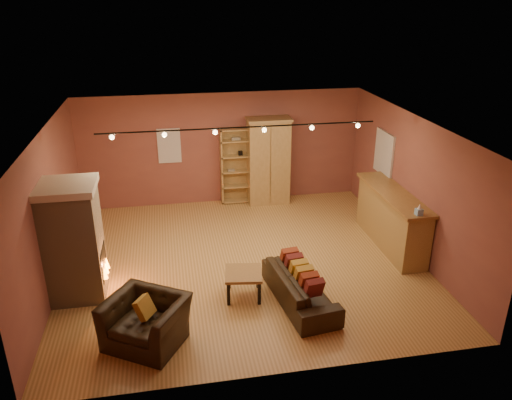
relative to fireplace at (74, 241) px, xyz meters
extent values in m
plane|color=olive|center=(3.04, 0.60, -1.06)|extent=(7.00, 7.00, 0.00)
plane|color=brown|center=(3.04, 0.60, 1.74)|extent=(7.00, 7.00, 0.00)
cube|color=brown|center=(3.04, 3.85, 0.34)|extent=(7.00, 0.02, 2.80)
cube|color=brown|center=(-0.46, 0.60, 0.34)|extent=(0.02, 6.50, 2.80)
cube|color=brown|center=(6.54, 0.60, 0.34)|extent=(0.02, 6.50, 2.80)
cube|color=tan|center=(-0.01, 0.00, -0.06)|extent=(0.90, 0.90, 2.00)
cube|color=beige|center=(-0.01, 0.00, 1.00)|extent=(0.98, 0.98, 0.12)
cube|color=black|center=(0.40, 0.00, -0.46)|extent=(0.10, 0.65, 0.55)
cone|color=orange|center=(0.46, 0.00, -0.58)|extent=(0.10, 0.10, 0.22)
cube|color=silver|center=(1.74, 3.83, 0.49)|extent=(0.56, 0.04, 0.86)
cube|color=tan|center=(3.37, 3.83, -0.09)|extent=(0.80, 0.04, 1.95)
cube|color=tan|center=(2.99, 3.70, -0.09)|extent=(0.04, 0.31, 1.95)
cube|color=tan|center=(3.75, 3.70, -0.09)|extent=(0.04, 0.31, 1.95)
cube|color=gray|center=(3.24, 3.70, -0.19)|extent=(0.18, 0.12, 0.05)
cube|color=black|center=(3.48, 3.70, 0.24)|extent=(0.10, 0.10, 0.12)
cube|color=tan|center=(3.37, 3.70, -1.02)|extent=(0.80, 0.31, 0.04)
cube|color=tan|center=(3.37, 3.70, -0.62)|extent=(0.80, 0.31, 0.04)
cube|color=tan|center=(3.37, 3.70, -0.22)|extent=(0.80, 0.31, 0.03)
cube|color=tan|center=(3.37, 3.70, 0.18)|extent=(0.80, 0.31, 0.04)
cube|color=tan|center=(3.37, 3.70, 0.58)|extent=(0.80, 0.31, 0.04)
cube|color=tan|center=(3.37, 3.70, 0.87)|extent=(0.80, 0.31, 0.04)
cube|color=tan|center=(4.16, 3.57, 0.01)|extent=(1.02, 0.56, 2.14)
cube|color=olive|center=(4.16, 3.30, 0.01)|extent=(0.02, 0.01, 2.04)
cube|color=tan|center=(4.16, 3.57, 1.11)|extent=(1.08, 0.62, 0.06)
cube|color=#A7874C|center=(6.24, 0.76, -0.48)|extent=(0.55, 2.42, 1.15)
cube|color=olive|center=(6.24, 0.76, 0.12)|extent=(0.67, 2.54, 0.06)
cube|color=#82AFD0|center=(6.19, -0.37, 0.21)|extent=(0.12, 0.12, 0.11)
cone|color=white|center=(6.19, -0.37, 0.32)|extent=(0.08, 0.08, 0.10)
cube|color=silver|center=(6.51, 2.00, 0.59)|extent=(0.05, 0.90, 1.00)
imported|color=black|center=(3.80, -0.96, -0.68)|extent=(0.82, 1.99, 0.76)
cube|color=maroon|center=(3.87, -1.50, -0.45)|extent=(0.33, 0.27, 0.36)
cube|color=#97381E|center=(3.84, -1.28, -0.45)|extent=(0.33, 0.27, 0.36)
cube|color=#BA8C2F|center=(3.81, -1.07, -0.45)|extent=(0.33, 0.27, 0.36)
cube|color=#BA8C2F|center=(3.78, -0.85, -0.45)|extent=(0.33, 0.27, 0.36)
cube|color=maroon|center=(3.76, -0.63, -0.45)|extent=(0.33, 0.27, 0.36)
cube|color=#97381E|center=(3.73, -0.41, -0.45)|extent=(0.33, 0.27, 0.36)
imported|color=black|center=(1.19, -1.58, -0.56)|extent=(1.37, 1.24, 1.01)
cube|color=#BA8C2F|center=(1.19, -1.58, -0.43)|extent=(0.36, 0.38, 0.34)
cube|color=olive|center=(2.86, -0.61, -0.60)|extent=(0.72, 0.72, 0.05)
cube|color=black|center=(2.59, -0.87, -0.85)|extent=(0.05, 0.05, 0.43)
cube|color=black|center=(3.13, -0.87, -0.85)|extent=(0.05, 0.05, 0.43)
cube|color=black|center=(2.59, -0.34, -0.85)|extent=(0.05, 0.05, 0.43)
cube|color=black|center=(3.13, -0.34, -0.85)|extent=(0.05, 0.05, 0.43)
cylinder|color=black|center=(3.04, 0.80, 1.66)|extent=(5.20, 0.03, 0.03)
sphere|color=#FFD88C|center=(0.74, 0.80, 1.59)|extent=(0.09, 0.09, 0.09)
sphere|color=#FFD88C|center=(1.66, 0.80, 1.59)|extent=(0.09, 0.09, 0.09)
sphere|color=#FFD88C|center=(2.58, 0.80, 1.59)|extent=(0.09, 0.09, 0.09)
sphere|color=#FFD88C|center=(3.50, 0.80, 1.59)|extent=(0.09, 0.09, 0.09)
sphere|color=#FFD88C|center=(4.42, 0.80, 1.59)|extent=(0.09, 0.09, 0.09)
sphere|color=#FFD88C|center=(5.34, 0.80, 1.59)|extent=(0.09, 0.09, 0.09)
camera|label=1|loc=(1.70, -8.10, 3.99)|focal=35.00mm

